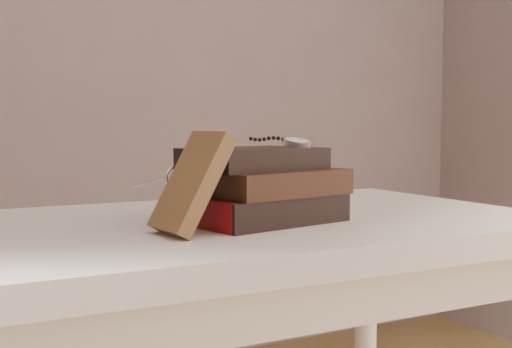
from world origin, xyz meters
TOP-DOWN VIEW (x-y plane):
  - table at (0.00, 0.35)m, footprint 1.00×0.60m
  - book_stack at (0.02, 0.30)m, footprint 0.26×0.20m
  - journal at (-0.13, 0.24)m, footprint 0.10×0.10m
  - pocket_watch at (0.08, 0.30)m, footprint 0.06×0.15m
  - eyeglasses at (-0.08, 0.36)m, footprint 0.12×0.13m

SIDE VIEW (x-z plane):
  - table at x=0.00m, z-range 0.28..1.03m
  - book_stack at x=0.02m, z-range 0.75..0.86m
  - eyeglasses at x=-0.08m, z-range 0.79..0.84m
  - journal at x=-0.13m, z-range 0.75..0.89m
  - pocket_watch at x=0.08m, z-range 0.86..0.88m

